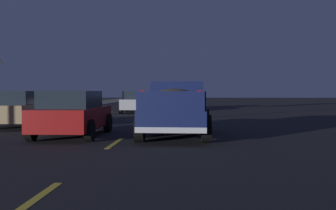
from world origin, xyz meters
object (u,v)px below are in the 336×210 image
Objects in this scene: sedan_tan at (20,108)px; sedan_silver at (137,102)px; sedan_red at (73,113)px; pickup_truck at (176,107)px; sedan_black at (182,100)px.

sedan_tan is 12.16m from sedan_silver.
sedan_red is at bearing 179.17° from sedan_silver.
sedan_silver is at bearing 12.45° from pickup_truck.
pickup_truck is 1.24× the size of sedan_black.
sedan_black is 1.00× the size of sedan_silver.
pickup_truck is 1.23× the size of sedan_tan.
pickup_truck is 3.53m from sedan_red.
sedan_black is (22.07, 0.11, -0.20)m from pickup_truck.
sedan_black is at bearing 0.27° from pickup_truck.
sedan_tan and sedan_silver have the same top height.
pickup_truck reaches higher than sedan_red.
sedan_black is at bearing -23.79° from sedan_silver.
sedan_tan and sedan_black have the same top height.
sedan_silver is at bearing 156.21° from sedan_black.
sedan_red is 22.71m from sedan_black.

